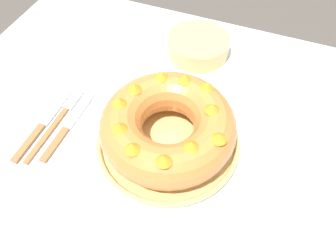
# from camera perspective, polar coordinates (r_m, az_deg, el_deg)

# --- Properties ---
(ground_plane) EXTENTS (8.00, 8.00, 0.00)m
(ground_plane) POSITION_cam_1_polar(r_m,az_deg,el_deg) (1.39, 0.22, -21.05)
(ground_plane) COLOR #4C4742
(dining_table) EXTENTS (1.18, 0.95, 0.75)m
(dining_table) POSITION_cam_1_polar(r_m,az_deg,el_deg) (0.79, 0.36, -8.16)
(dining_table) COLOR silver
(dining_table) RESTS_ON ground_plane
(serving_dish) EXTENTS (0.31, 0.31, 0.02)m
(serving_dish) POSITION_cam_1_polar(r_m,az_deg,el_deg) (0.70, 0.00, -2.60)
(serving_dish) COLOR tan
(serving_dish) RESTS_ON dining_table
(bundt_cake) EXTENTS (0.28, 0.28, 0.10)m
(bundt_cake) POSITION_cam_1_polar(r_m,az_deg,el_deg) (0.66, -0.00, 0.06)
(bundt_cake) COLOR #C67538
(bundt_cake) RESTS_ON serving_dish
(fork) EXTENTS (0.02, 0.22, 0.01)m
(fork) POSITION_cam_1_polar(r_m,az_deg,el_deg) (0.79, -18.43, 1.21)
(fork) COLOR #936038
(fork) RESTS_ON dining_table
(serving_knife) EXTENTS (0.02, 0.23, 0.01)m
(serving_knife) POSITION_cam_1_polar(r_m,az_deg,el_deg) (0.78, -21.17, -0.06)
(serving_knife) COLOR #936038
(serving_knife) RESTS_ON dining_table
(cake_knife) EXTENTS (0.02, 0.21, 0.01)m
(cake_knife) POSITION_cam_1_polar(r_m,az_deg,el_deg) (0.76, -17.43, -0.62)
(cake_knife) COLOR #936038
(cake_knife) RESTS_ON dining_table
(side_bowl) EXTENTS (0.16, 0.16, 0.05)m
(side_bowl) POSITION_cam_1_polar(r_m,az_deg,el_deg) (0.89, 5.28, 13.72)
(side_bowl) COLOR tan
(side_bowl) RESTS_ON dining_table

